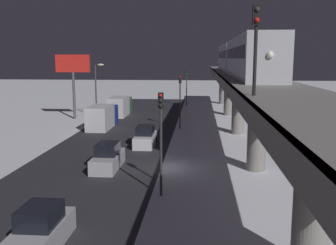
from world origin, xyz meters
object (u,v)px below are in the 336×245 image
traffic_light_mid (180,94)px  traffic_light_far (187,82)px  subway_train (240,57)px  traffic_light_near (161,129)px  sedan_silver_2 (108,158)px  commercial_billboard (73,70)px  sedan_silver (41,231)px  box_truck (120,106)px  rail_signal (256,34)px  sedan_white (145,138)px  delivery_van (102,117)px

traffic_light_mid → traffic_light_far: same height
traffic_light_far → traffic_light_mid: bearing=90.0°
subway_train → traffic_light_mid: 8.38m
traffic_light_near → sedan_silver_2: bearing=-50.4°
sedan_silver_2 → commercial_billboard: commercial_billboard is taller
sedan_silver → traffic_light_far: 53.46m
traffic_light_near → traffic_light_far: (0.00, -46.03, 0.00)m
sedan_silver → box_truck: 40.96m
sedan_silver → rail_signal: bearing=12.2°
sedan_silver → box_truck: box_truck is taller
commercial_billboard → sedan_white: bearing=127.4°
sedan_silver_2 → commercial_billboard: 26.81m
rail_signal → delivery_van: size_ratio=0.54×
sedan_silver_2 → traffic_light_mid: 18.28m
box_truck → traffic_light_near: size_ratio=1.16×
sedan_silver_2 → box_truck: 28.29m
delivery_van → subway_train: bearing=170.4°
sedan_white → commercial_billboard: bearing=127.4°
rail_signal → box_truck: bearing=-69.7°
box_truck → traffic_light_near: (-9.50, 33.56, 2.85)m
traffic_light_mid → commercial_billboard: (15.14, -6.61, 2.63)m
rail_signal → traffic_light_near: rail_signal is taller
traffic_light_far → sedan_silver_2: bearing=83.4°
box_truck → delivery_van: 10.54m
sedan_silver → traffic_light_mid: size_ratio=0.68×
traffic_light_near → commercial_billboard: 33.38m
rail_signal → sedan_white: (7.66, -18.71, -8.69)m
delivery_van → traffic_light_far: traffic_light_far is taller
rail_signal → sedan_silver_2: (9.46, -10.75, -8.68)m
box_truck → traffic_light_near: traffic_light_near is taller
traffic_light_far → sedan_white: bearing=84.9°
rail_signal → traffic_light_far: 51.59m
sedan_white → commercial_billboard: size_ratio=0.51×
subway_train → sedan_silver_2: (11.34, 14.62, -7.73)m
sedan_silver → box_truck: size_ratio=0.59×
subway_train → traffic_light_mid: subway_train is taller
sedan_white → commercial_billboard: commercial_billboard is taller
box_truck → rail_signal: bearing=110.3°
subway_train → sedan_white: (9.54, 6.65, -7.74)m
box_truck → traffic_light_mid: bearing=132.0°
subway_train → rail_signal: 25.45m
delivery_van → sedan_silver_2: bearing=105.5°
traffic_light_near → sedan_silver: bearing=56.6°
sedan_white → traffic_light_far: (-2.90, -32.38, 3.41)m
sedan_silver_2 → commercial_billboard: size_ratio=0.53×
rail_signal → traffic_light_mid: 28.97m
rail_signal → delivery_van: 32.53m
sedan_silver_2 → traffic_light_far: traffic_light_far is taller
delivery_van → commercial_billboard: (5.64, -6.61, 5.48)m
traffic_light_near → traffic_light_far: bearing=-90.0°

